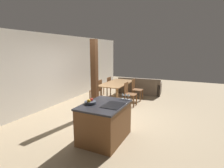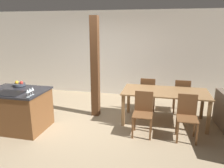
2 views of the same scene
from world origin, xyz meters
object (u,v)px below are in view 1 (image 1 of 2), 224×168
(wine_glass_middle, at_px, (126,95))
(wine_glass_far, at_px, (123,94))
(dining_chair_near_right, at_px, (136,89))
(timber_post, at_px, (95,77))
(fruit_bowl, at_px, (90,102))
(wine_glass_near, at_px, (129,95))
(dining_chair_far_left, at_px, (97,90))
(dining_chair_near_left, at_px, (129,93))
(couch, at_px, (140,88))
(dining_table, at_px, (117,85))
(dining_chair_far_right, at_px, (107,86))
(kitchen_island, at_px, (105,122))

(wine_glass_middle, relative_size, wine_glass_far, 1.00)
(dining_chair_near_right, height_order, timber_post, timber_post)
(fruit_bowl, bearing_deg, wine_glass_near, -45.51)
(wine_glass_middle, distance_m, dining_chair_far_left, 3.02)
(dining_chair_near_left, distance_m, couch, 2.13)
(wine_glass_near, bearing_deg, timber_post, 59.76)
(dining_chair_near_right, bearing_deg, dining_table, 121.91)
(dining_table, relative_size, dining_chair_near_left, 2.15)
(dining_table, xyz_separation_m, dining_chair_far_right, (0.44, 0.70, -0.19))
(couch, xyz_separation_m, timber_post, (-3.37, 0.58, 0.96))
(fruit_bowl, relative_size, couch, 0.13)
(dining_chair_near_right, relative_size, dining_chair_far_right, 1.00)
(dining_table, xyz_separation_m, couch, (1.68, -0.52, -0.41))
(kitchen_island, distance_m, wine_glass_near, 0.88)
(dining_chair_near_right, bearing_deg, fruit_bowl, -179.24)
(dining_chair_near_left, bearing_deg, wine_glass_near, -160.75)
(fruit_bowl, bearing_deg, dining_chair_far_left, 27.16)
(wine_glass_middle, xyz_separation_m, dining_table, (2.58, 1.37, -0.34))
(wine_glass_near, relative_size, dining_chair_far_right, 0.17)
(wine_glass_near, xyz_separation_m, dining_chair_near_right, (3.01, 0.75, -0.53))
(wine_glass_middle, bearing_deg, dining_chair_far_left, 44.00)
(dining_table, relative_size, couch, 0.93)
(dining_chair_far_left, distance_m, dining_chair_far_right, 0.87)
(dining_chair_far_right, xyz_separation_m, couch, (1.24, -1.22, -0.22))
(wine_glass_near, height_order, wine_glass_middle, same)
(kitchen_island, distance_m, dining_chair_far_left, 3.21)
(timber_post, bearing_deg, wine_glass_far, -123.15)
(wine_glass_far, xyz_separation_m, couch, (4.26, 0.77, -0.75))
(timber_post, bearing_deg, dining_table, -2.17)
(wine_glass_far, height_order, dining_table, wine_glass_far)
(kitchen_island, xyz_separation_m, dining_table, (3.13, 1.05, 0.23))
(dining_chair_far_left, height_order, timber_post, timber_post)
(wine_glass_near, xyz_separation_m, dining_table, (2.58, 1.45, -0.34))
(fruit_bowl, xyz_separation_m, couch, (4.94, 0.23, -0.67))
(fruit_bowl, bearing_deg, dining_chair_near_left, 1.00)
(wine_glass_near, height_order, wine_glass_far, same)
(kitchen_island, bearing_deg, dining_chair_near_left, 7.46)
(dining_chair_near_right, bearing_deg, timber_post, 160.27)
(fruit_bowl, relative_size, timber_post, 0.11)
(wine_glass_near, xyz_separation_m, timber_post, (0.88, 1.51, 0.22))
(dining_chair_near_left, bearing_deg, dining_chair_far_right, 58.09)
(wine_glass_far, distance_m, dining_table, 2.90)
(fruit_bowl, xyz_separation_m, wine_glass_middle, (0.69, -0.62, 0.08))
(kitchen_island, height_order, dining_chair_near_right, dining_chair_near_right)
(wine_glass_middle, xyz_separation_m, dining_chair_near_left, (2.14, 0.67, -0.53))
(wine_glass_near, distance_m, wine_glass_middle, 0.08)
(dining_chair_near_left, relative_size, dining_chair_far_left, 1.00)
(kitchen_island, xyz_separation_m, dining_chair_near_right, (3.57, 0.35, 0.04))
(wine_glass_near, relative_size, wine_glass_far, 1.00)
(fruit_bowl, height_order, couch, fruit_bowl)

